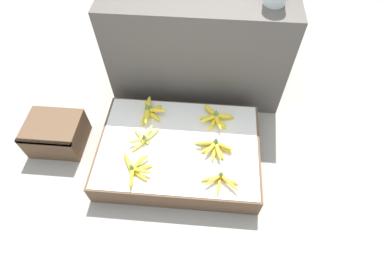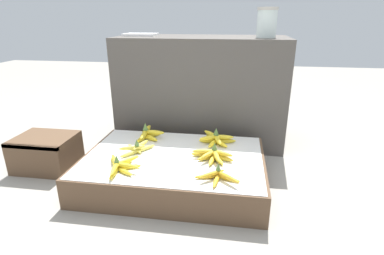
{
  "view_description": "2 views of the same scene",
  "coord_description": "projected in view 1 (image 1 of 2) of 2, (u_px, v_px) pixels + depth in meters",
  "views": [
    {
      "loc": [
        0.18,
        -1.09,
        1.9
      ],
      "look_at": [
        0.09,
        0.02,
        0.36
      ],
      "focal_mm": 28.0,
      "sensor_mm": 36.0,
      "label": 1
    },
    {
      "loc": [
        0.36,
        -1.62,
        0.98
      ],
      "look_at": [
        0.1,
        0.07,
        0.35
      ],
      "focal_mm": 28.0,
      "sensor_mm": 36.0,
      "label": 2
    }
  ],
  "objects": [
    {
      "name": "banana_bunch_middle_left",
      "position": [
        144.0,
        138.0,
        2.03
      ],
      "size": [
        0.2,
        0.22,
        0.09
      ],
      "color": "#DBCC4C",
      "rests_on": "display_platform"
    },
    {
      "name": "banana_bunch_front_left",
      "position": [
        135.0,
        168.0,
        1.89
      ],
      "size": [
        0.23,
        0.25,
        0.09
      ],
      "color": "yellow",
      "rests_on": "display_platform"
    },
    {
      "name": "banana_bunch_back_midleft",
      "position": [
        215.0,
        117.0,
        2.13
      ],
      "size": [
        0.25,
        0.23,
        0.11
      ],
      "color": "yellow",
      "rests_on": "display_platform"
    },
    {
      "name": "banana_bunch_front_midleft",
      "position": [
        221.0,
        180.0,
        1.85
      ],
      "size": [
        0.24,
        0.16,
        0.08
      ],
      "color": "gold",
      "rests_on": "display_platform"
    },
    {
      "name": "back_vendor_table",
      "position": [
        198.0,
        45.0,
        2.28
      ],
      "size": [
        1.31,
        0.57,
        0.84
      ],
      "color": "#4C4742",
      "rests_on": "ground_plane"
    },
    {
      "name": "banana_bunch_middle_midleft",
      "position": [
        214.0,
        147.0,
        1.98
      ],
      "size": [
        0.26,
        0.16,
        0.1
      ],
      "color": "gold",
      "rests_on": "display_platform"
    },
    {
      "name": "wooden_crate",
      "position": [
        56.0,
        134.0,
        2.17
      ],
      "size": [
        0.38,
        0.31,
        0.23
      ],
      "color": "brown",
      "rests_on": "ground_plane"
    },
    {
      "name": "banana_bunch_back_left",
      "position": [
        150.0,
        111.0,
        2.16
      ],
      "size": [
        0.18,
        0.26,
        0.11
      ],
      "color": "yellow",
      "rests_on": "display_platform"
    },
    {
      "name": "display_platform",
      "position": [
        179.0,
        151.0,
        2.11
      ],
      "size": [
        1.1,
        0.76,
        0.18
      ],
      "color": "brown",
      "rests_on": "ground_plane"
    },
    {
      "name": "ground_plane",
      "position": [
        180.0,
        158.0,
        2.18
      ],
      "size": [
        10.0,
        10.0,
        0.0
      ],
      "primitive_type": "plane",
      "color": "gray"
    }
  ]
}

